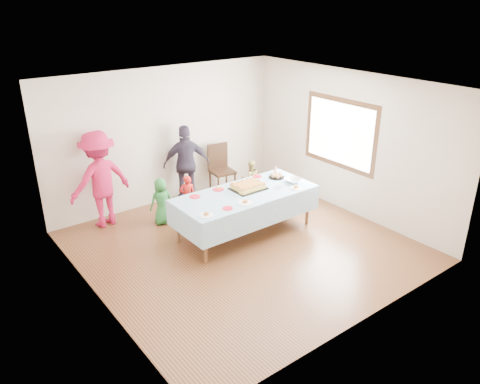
% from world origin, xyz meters
% --- Properties ---
extents(ground, '(5.00, 5.00, 0.00)m').
position_xyz_m(ground, '(0.00, 0.00, 0.00)').
color(ground, '#482914').
rests_on(ground, ground).
extents(room_walls, '(5.04, 5.04, 2.72)m').
position_xyz_m(room_walls, '(0.05, 0.00, 1.77)').
color(room_walls, '#C2B29F').
rests_on(room_walls, ground).
extents(party_table, '(2.50, 1.10, 0.78)m').
position_xyz_m(party_table, '(0.33, 0.36, 0.72)').
color(party_table, brown).
rests_on(party_table, ground).
extents(birthday_cake, '(0.58, 0.45, 0.10)m').
position_xyz_m(birthday_cake, '(0.46, 0.45, 0.83)').
color(birthday_cake, black).
rests_on(birthday_cake, party_table).
extents(rolls_tray, '(0.30, 0.30, 0.09)m').
position_xyz_m(rolls_tray, '(1.22, 0.56, 0.82)').
color(rolls_tray, black).
rests_on(rolls_tray, party_table).
extents(punch_bowl, '(0.29, 0.29, 0.07)m').
position_xyz_m(punch_bowl, '(1.31, 0.20, 0.82)').
color(punch_bowl, silver).
rests_on(punch_bowl, party_table).
extents(party_hat, '(0.09, 0.09, 0.16)m').
position_xyz_m(party_hat, '(1.36, 0.75, 0.86)').
color(party_hat, white).
rests_on(party_hat, party_table).
extents(fork_pile, '(0.24, 0.18, 0.07)m').
position_xyz_m(fork_pile, '(0.92, 0.18, 0.81)').
color(fork_pile, white).
rests_on(fork_pile, party_table).
extents(plate_red_far_a, '(0.19, 0.19, 0.01)m').
position_xyz_m(plate_red_far_a, '(-0.47, 0.73, 0.79)').
color(plate_red_far_a, red).
rests_on(plate_red_far_a, party_table).
extents(plate_red_far_b, '(0.20, 0.20, 0.01)m').
position_xyz_m(plate_red_far_b, '(0.03, 0.75, 0.79)').
color(plate_red_far_b, red).
rests_on(plate_red_far_b, party_table).
extents(plate_red_far_c, '(0.18, 0.18, 0.01)m').
position_xyz_m(plate_red_far_c, '(0.38, 0.75, 0.79)').
color(plate_red_far_c, red).
rests_on(plate_red_far_c, party_table).
extents(plate_red_far_d, '(0.16, 0.16, 0.01)m').
position_xyz_m(plate_red_far_d, '(0.97, 0.81, 0.79)').
color(plate_red_far_d, red).
rests_on(plate_red_far_d, party_table).
extents(plate_red_near, '(0.16, 0.16, 0.01)m').
position_xyz_m(plate_red_near, '(-0.30, 0.01, 0.79)').
color(plate_red_near, red).
rests_on(plate_red_near, party_table).
extents(plate_white_left, '(0.23, 0.23, 0.01)m').
position_xyz_m(plate_white_left, '(-0.71, 0.00, 0.79)').
color(plate_white_left, white).
rests_on(plate_white_left, party_table).
extents(plate_white_mid, '(0.24, 0.24, 0.01)m').
position_xyz_m(plate_white_mid, '(0.05, 0.01, 0.79)').
color(plate_white_mid, white).
rests_on(plate_white_mid, party_table).
extents(plate_white_right, '(0.21, 0.21, 0.01)m').
position_xyz_m(plate_white_right, '(1.15, -0.04, 0.79)').
color(plate_white_right, white).
rests_on(plate_white_right, party_table).
extents(dining_chair, '(0.51, 0.51, 1.05)m').
position_xyz_m(dining_chair, '(1.06, 2.15, 0.59)').
color(dining_chair, black).
rests_on(dining_chair, ground).
extents(toddler_left, '(0.36, 0.31, 0.84)m').
position_xyz_m(toddler_left, '(-0.14, 1.53, 0.42)').
color(toddler_left, red).
rests_on(toddler_left, ground).
extents(toddler_mid, '(0.45, 0.32, 0.88)m').
position_xyz_m(toddler_mid, '(-0.66, 1.58, 0.44)').
color(toddler_mid, '#257130').
rests_on(toddler_mid, ground).
extents(toddler_right, '(0.47, 0.42, 0.78)m').
position_xyz_m(toddler_right, '(1.44, 1.60, 0.39)').
color(toddler_right, tan).
rests_on(toddler_right, ground).
extents(adult_left, '(1.21, 0.78, 1.77)m').
position_xyz_m(adult_left, '(-1.53, 2.20, 0.89)').
color(adult_left, '#B41641').
rests_on(adult_left, ground).
extents(adult_right, '(1.01, 0.73, 1.59)m').
position_xyz_m(adult_right, '(0.26, 2.20, 0.79)').
color(adult_right, '#322A3A').
rests_on(adult_right, ground).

